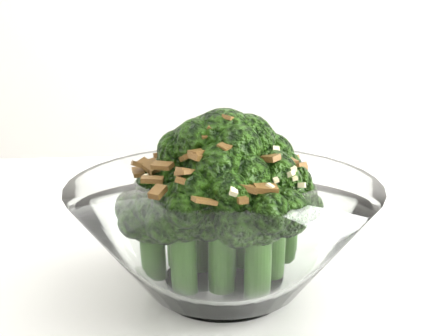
{
  "coord_description": "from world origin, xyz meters",
  "views": [
    {
      "loc": [
        -0.04,
        -0.44,
        0.94
      ],
      "look_at": [
        -0.07,
        -0.07,
        0.83
      ],
      "focal_mm": 50.0,
      "sensor_mm": 36.0,
      "label": 1
    }
  ],
  "objects": [
    {
      "name": "broccoli_dish",
      "position": [
        -0.07,
        -0.07,
        0.8
      ],
      "size": [
        0.2,
        0.2,
        0.12
      ],
      "color": "white",
      "rests_on": "table"
    }
  ]
}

